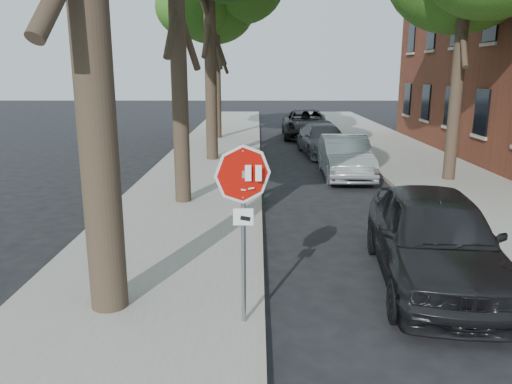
% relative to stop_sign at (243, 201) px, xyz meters
% --- Properties ---
extents(ground, '(120.00, 120.00, 0.00)m').
position_rel_stop_sign_xyz_m(ground, '(0.70, 0.03, -1.95)').
color(ground, black).
rests_on(ground, ground).
extents(sidewalk_left, '(4.00, 55.00, 0.12)m').
position_rel_stop_sign_xyz_m(sidewalk_left, '(-1.80, 12.03, -1.89)').
color(sidewalk_left, gray).
rests_on(sidewalk_left, ground).
extents(sidewalk_right, '(4.00, 55.00, 0.12)m').
position_rel_stop_sign_xyz_m(sidewalk_right, '(6.70, 12.03, -1.89)').
color(sidewalk_right, gray).
rests_on(sidewalk_right, ground).
extents(curb_left, '(0.12, 55.00, 0.13)m').
position_rel_stop_sign_xyz_m(curb_left, '(0.25, 12.03, -1.88)').
color(curb_left, '#9E9384').
rests_on(curb_left, ground).
extents(curb_right, '(0.12, 55.00, 0.13)m').
position_rel_stop_sign_xyz_m(curb_right, '(4.65, 12.03, -1.88)').
color(curb_right, '#9E9384').
rests_on(curb_right, ground).
extents(stop_sign, '(0.76, 0.34, 2.61)m').
position_rel_stop_sign_xyz_m(stop_sign, '(0.00, 0.00, 0.00)').
color(stop_sign, gray).
rests_on(stop_sign, sidewalk_left).
extents(tree_far, '(5.29, 4.91, 9.33)m').
position_rel_stop_sign_xyz_m(tree_far, '(-2.02, 21.14, 5.26)').
color(tree_far, black).
rests_on(tree_far, sidewalk_left).
extents(car_a, '(2.52, 5.11, 1.68)m').
position_rel_stop_sign_xyz_m(car_a, '(3.30, 1.70, -1.11)').
color(car_a, black).
rests_on(car_a, ground).
extents(car_b, '(1.66, 4.49, 1.47)m').
position_rel_stop_sign_xyz_m(car_b, '(3.30, 10.86, -1.21)').
color(car_b, '#9B9FA2').
rests_on(car_b, ground).
extents(car_c, '(2.34, 4.88, 1.37)m').
position_rel_stop_sign_xyz_m(car_c, '(3.15, 15.75, -1.26)').
color(car_c, '#434247').
rests_on(car_c, ground).
extents(car_d, '(2.73, 5.74, 1.58)m').
position_rel_stop_sign_xyz_m(car_d, '(2.96, 21.91, -1.16)').
color(car_d, black).
rests_on(car_d, ground).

